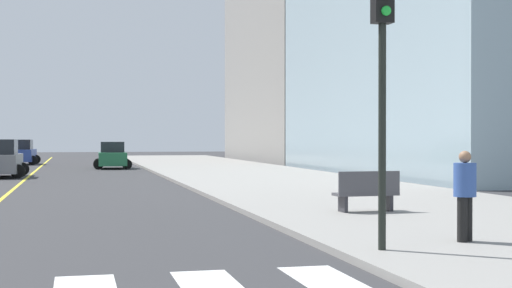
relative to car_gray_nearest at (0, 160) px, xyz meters
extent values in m
cube|color=gray|center=(13.71, -17.34, -0.90)|extent=(10.00, 120.00, 0.15)
cube|color=yellow|center=(1.51, 2.66, -0.97)|extent=(0.16, 80.00, 0.01)
cube|color=gray|center=(28.82, 24.68, 10.55)|extent=(18.00, 24.00, 23.06)
cube|color=slate|center=(0.00, 0.07, -0.21)|extent=(2.18, 4.71, 1.00)
cylinder|color=black|center=(1.10, 1.50, -0.60)|extent=(0.76, 0.26, 0.76)
cylinder|color=black|center=(1.06, -1.40, -0.60)|extent=(0.76, 0.26, 0.76)
cube|color=#236B42|center=(6.59, 10.39, -0.28)|extent=(2.03, 4.28, 0.91)
cube|color=#1E2328|center=(6.59, 10.64, 0.53)|extent=(1.67, 2.16, 0.76)
cylinder|color=black|center=(5.57, 9.10, -0.64)|extent=(0.69, 0.24, 0.68)
cylinder|color=black|center=(7.53, 9.05, -0.64)|extent=(0.69, 0.24, 0.68)
cylinder|color=black|center=(5.65, 11.72, -0.64)|extent=(0.69, 0.24, 0.68)
cylinder|color=black|center=(7.60, 11.67, -0.64)|extent=(0.69, 0.24, 0.68)
cube|color=#2D479E|center=(-0.25, 20.42, -0.23)|extent=(2.25, 4.62, 0.97)
cube|color=#1E2328|center=(-0.27, 20.15, 0.64)|extent=(1.82, 2.34, 0.82)
cylinder|color=black|center=(0.85, 21.78, -0.61)|extent=(0.74, 0.27, 0.73)
cylinder|color=black|center=(-1.24, 21.87, -0.61)|extent=(0.74, 0.27, 0.73)
cylinder|color=black|center=(0.73, 18.97, -0.61)|extent=(0.74, 0.27, 0.73)
cylinder|color=black|center=(-1.36, 19.06, -0.61)|extent=(0.74, 0.27, 0.73)
cylinder|color=black|center=(9.49, -30.76, 1.23)|extent=(0.14, 0.14, 4.11)
sphere|color=green|center=(9.49, -30.94, 3.48)|extent=(0.18, 0.18, 0.18)
cube|color=#47474C|center=(11.86, -24.02, -0.35)|extent=(1.82, 0.64, 0.08)
cube|color=#47474C|center=(11.87, -24.26, -0.01)|extent=(1.80, 0.14, 0.60)
cube|color=#2D2D33|center=(11.19, -24.05, -0.61)|extent=(0.12, 0.48, 0.44)
cube|color=#2D2D33|center=(12.54, -23.99, -0.61)|extent=(0.12, 0.48, 0.44)
cylinder|color=black|center=(11.42, -30.17, -0.39)|extent=(0.20, 0.20, 0.88)
cylinder|color=black|center=(11.57, -30.08, -0.39)|extent=(0.20, 0.20, 0.88)
cylinder|color=#335199|center=(11.50, -30.12, 0.39)|extent=(0.44, 0.44, 0.66)
sphere|color=#936B4C|center=(11.50, -30.12, 0.84)|extent=(0.24, 0.24, 0.24)
camera|label=1|loc=(4.08, -43.51, 1.21)|focal=52.89mm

